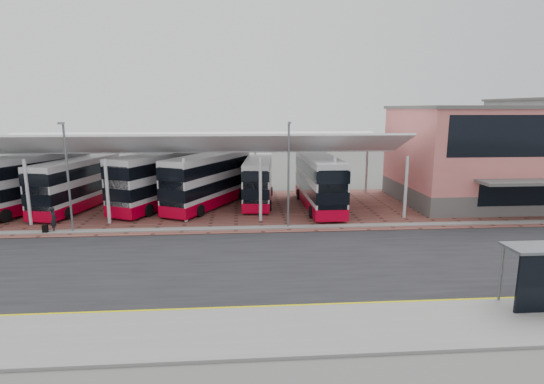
% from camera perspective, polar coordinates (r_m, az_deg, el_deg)
% --- Properties ---
extents(ground, '(140.00, 140.00, 0.00)m').
position_cam_1_polar(ground, '(26.52, -0.62, -8.69)').
color(ground, '#50524D').
extents(road, '(120.00, 14.00, 0.02)m').
position_cam_1_polar(road, '(25.58, -0.47, -9.43)').
color(road, black).
rests_on(road, ground).
extents(forecourt, '(72.00, 16.00, 0.06)m').
position_cam_1_polar(forecourt, '(39.10, 1.07, -2.09)').
color(forecourt, brown).
rests_on(forecourt, ground).
extents(sidewalk, '(120.00, 4.00, 0.14)m').
position_cam_1_polar(sidewalk, '(18.30, 1.31, -18.09)').
color(sidewalk, slate).
rests_on(sidewalk, ground).
extents(north_kerb, '(120.00, 0.80, 0.14)m').
position_cam_1_polar(north_kerb, '(32.39, -1.34, -4.85)').
color(north_kerb, slate).
rests_on(north_kerb, ground).
extents(yellow_line_near, '(120.00, 0.12, 0.01)m').
position_cam_1_polar(yellow_line_near, '(20.08, 0.73, -15.42)').
color(yellow_line_near, '#E2DB00').
rests_on(yellow_line_near, road).
extents(yellow_line_far, '(120.00, 0.12, 0.01)m').
position_cam_1_polar(yellow_line_far, '(20.35, 0.65, -15.04)').
color(yellow_line_far, '#E2DB00').
rests_on(yellow_line_far, road).
extents(canopy, '(37.00, 11.63, 7.07)m').
position_cam_1_polar(canopy, '(39.20, -10.83, 6.29)').
color(canopy, silver).
rests_on(canopy, ground).
extents(terminal, '(18.40, 14.40, 9.25)m').
position_cam_1_polar(terminal, '(46.15, 28.00, 4.48)').
color(terminal, '#585553').
rests_on(terminal, ground).
extents(lamp_west, '(0.16, 0.90, 8.07)m').
position_cam_1_polar(lamp_west, '(33.85, -25.79, 2.17)').
color(lamp_west, '#5D5F64').
rests_on(lamp_west, ground).
extents(lamp_east, '(0.16, 0.90, 8.07)m').
position_cam_1_polar(lamp_east, '(31.71, 2.24, 2.74)').
color(lamp_east, '#5D5F64').
rests_on(lamp_east, ground).
extents(bus_0, '(7.27, 12.19, 4.97)m').
position_cam_1_polar(bus_0, '(43.01, -29.76, 1.04)').
color(bus_0, silver).
rests_on(bus_0, forecourt).
extents(bus_1, '(4.89, 11.21, 4.50)m').
position_cam_1_polar(bus_1, '(41.81, -24.70, 0.92)').
color(bus_1, silver).
rests_on(bus_1, forecourt).
extents(bus_2, '(7.72, 12.06, 4.97)m').
position_cam_1_polar(bus_2, '(40.48, -14.65, 1.61)').
color(bus_2, silver).
rests_on(bus_2, forecourt).
extents(bus_3, '(7.77, 11.61, 4.81)m').
position_cam_1_polar(bus_3, '(39.44, -8.46, 1.49)').
color(bus_3, silver).
rests_on(bus_3, forecourt).
extents(bus_4, '(3.33, 10.51, 4.26)m').
position_cam_1_polar(bus_4, '(40.60, -1.84, 1.49)').
color(bus_4, silver).
rests_on(bus_4, forecourt).
extents(bus_5, '(2.97, 11.54, 4.75)m').
position_cam_1_polar(bus_5, '(38.66, 6.33, 1.30)').
color(bus_5, silver).
rests_on(bus_5, forecourt).
extents(pedestrian, '(0.69, 0.80, 1.86)m').
position_cam_1_polar(pedestrian, '(35.13, -27.29, -3.29)').
color(pedestrian, black).
rests_on(pedestrian, forecourt).
extents(suitcase, '(0.36, 0.26, 0.62)m').
position_cam_1_polar(suitcase, '(35.09, -28.19, -4.43)').
color(suitcase, black).
rests_on(suitcase, forecourt).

